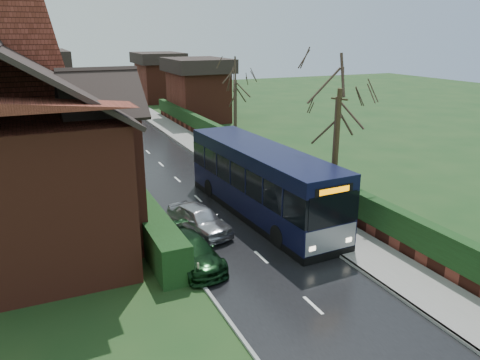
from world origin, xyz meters
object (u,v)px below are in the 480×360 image
telegraph_pole (336,159)px  car_silver (199,219)px  brick_house (20,143)px  car_green (191,251)px  bus_stop_sign (288,179)px  bus (261,182)px

telegraph_pole → car_silver: bearing=141.4°
brick_house → car_silver: size_ratio=3.69×
car_green → bus_stop_sign: bus_stop_sign is taller
bus → telegraph_pole: size_ratio=1.78×
brick_house → car_green: bearing=-46.6°
brick_house → car_silver: brick_house is taller
bus_stop_sign → telegraph_pole: size_ratio=0.41×
car_green → bus_stop_sign: size_ratio=1.55×
bus_stop_sign → car_green: bearing=-167.2°
bus → car_silver: 3.95m
car_green → telegraph_pole: telegraph_pole is taller
brick_house → car_green: brick_house is taller
bus_stop_sign → telegraph_pole: 3.13m
brick_house → telegraph_pole: 14.46m
brick_house → bus: brick_house is taller
bus → bus_stop_sign: size_ratio=4.38×
bus → car_green: bearing=-146.1°
bus → car_green: (-5.10, -3.81, -1.16)m
car_green → bus_stop_sign: (6.54, 3.62, 1.18)m
car_silver → car_green: 3.27m
brick_house → bus: (10.94, -2.37, -2.61)m
bus → car_green: 6.47m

